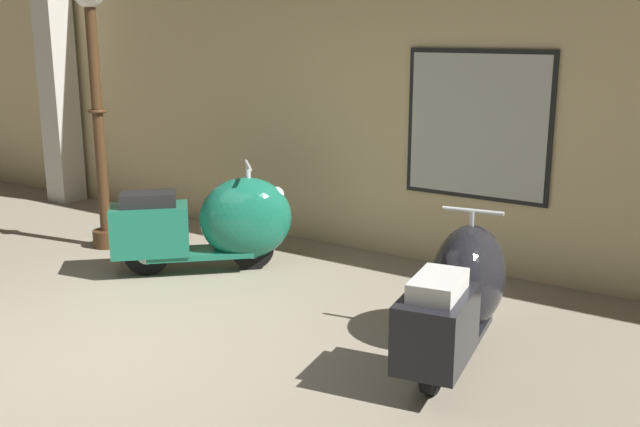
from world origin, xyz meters
TOP-DOWN VIEW (x-y plane):
  - ground_plane at (0.00, 0.00)m, footprint 60.00×60.00m
  - showroom_back_wall at (-0.14, 3.35)m, footprint 18.00×0.63m
  - scooter_0 at (-0.65, 1.90)m, footprint 1.53×1.51m
  - scooter_1 at (1.99, 1.46)m, footprint 0.73×1.67m
  - lamppost at (-2.16, 1.85)m, footprint 0.33×0.33m

SIDE VIEW (x-z plane):
  - ground_plane at x=0.00m, z-range 0.00..0.00m
  - scooter_1 at x=1.99m, z-range -0.04..0.94m
  - scooter_0 at x=-0.65m, z-range -0.04..0.98m
  - showroom_back_wall at x=-0.14m, z-range 0.00..3.30m
  - lamppost at x=-2.16m, z-range 0.31..3.07m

